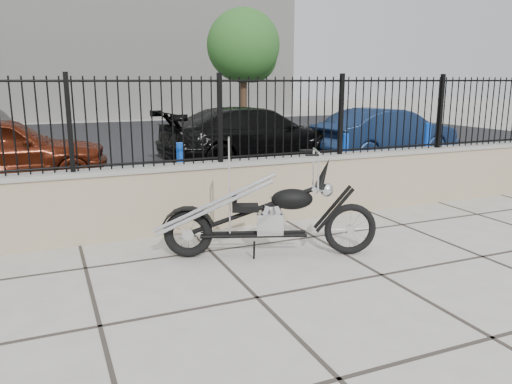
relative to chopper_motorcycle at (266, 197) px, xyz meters
The scene contains 13 objects.
ground_plane 1.60m from the chopper_motorcycle, 49.30° to the right, with size 90.00×90.00×0.00m, color #99968E.
parking_lot 11.49m from the chopper_motorcycle, 85.37° to the left, with size 30.00×30.00×0.00m, color black.
retaining_wall 1.72m from the chopper_motorcycle, 56.98° to the left, with size 14.00×0.36×0.96m, color gray.
iron_fence 1.89m from the chopper_motorcycle, 56.98° to the left, with size 14.00×0.08×1.20m, color black.
background_building 25.65m from the chopper_motorcycle, 87.92° to the left, with size 22.00×6.00×8.00m, color beige.
chopper_motorcycle is the anchor object (origin of this frame).
car_red 6.96m from the chopper_motorcycle, 117.29° to the left, with size 1.66×4.13×1.41m, color #50190B.
car_black 6.99m from the chopper_motorcycle, 68.04° to the left, with size 2.03×5.00×1.45m, color black.
car_blue 8.42m from the chopper_motorcycle, 42.95° to the left, with size 1.45×4.16×1.37m, color #101F3D.
bollard_a 3.18m from the chopper_motorcycle, 94.00° to the left, with size 0.13×0.13×1.05m, color #0B3CAF.
bollard_b 4.97m from the chopper_motorcycle, 45.99° to the left, with size 0.12×0.12×1.01m, color #0A59A3.
bollard_c 7.19m from the chopper_motorcycle, 33.54° to the left, with size 0.13×0.13×1.12m, color blue.
tree_right 16.67m from the chopper_motorcycle, 69.20° to the left, with size 3.13×3.13×5.28m.
Camera 1 is at (-3.31, -4.22, 2.11)m, focal length 35.00 mm.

